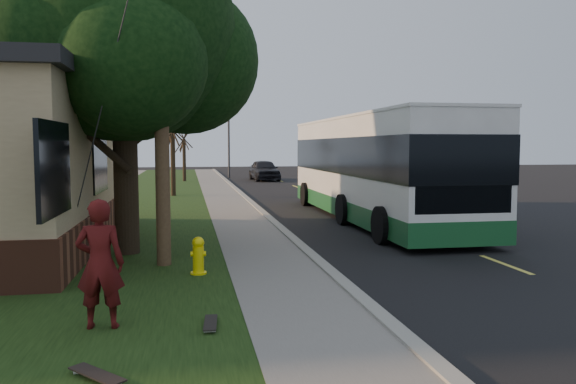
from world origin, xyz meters
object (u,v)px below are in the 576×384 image
Objects in this scene: leafy_tree at (125,34)px; dumpster at (23,212)px; utility_pole at (160,46)px; skateboard_main at (210,323)px; skateboard_spare at (97,375)px; distant_car at (264,170)px; transit_bus at (373,165)px; fire_hydrant at (198,256)px; traffic_signal at (229,139)px; bare_tree_near at (173,155)px; bare_tree_far at (184,154)px; skateboarder at (100,264)px.

leafy_tree is 4.87× the size of dumpster.
utility_pole reaches higher than skateboard_main.
skateboard_spare is 12.35m from dumpster.
distant_car reaches higher than skateboard_main.
utility_pole is at bearing -135.66° from transit_bus.
traffic_signal is (3.10, 34.00, 2.73)m from fire_hydrant.
bare_tree_near is at bearing 90.66° from utility_pole.
transit_bus reaches higher than skateboard_main.
bare_tree_far reaches higher than fire_hydrant.
leafy_tree is at bearing -92.50° from bare_tree_near.
bare_tree_far is 33.35m from skateboard_main.
skateboarder reaches higher than distant_car.
fire_hydrant is 4.37m from utility_pole.
skateboarder reaches higher than skateboard_spare.
bare_tree_near reaches higher than fire_hydrant.
traffic_signal reaches higher than distant_car.
bare_tree_far is at bearing -131.19° from traffic_signal.
fire_hydrant is at bearing -87.14° from bare_tree_near.
utility_pole is at bearing 125.38° from fire_hydrant.
leafy_tree reaches higher than skateboarder.
bare_tree_far is at bearing 88.72° from skateboard_spare.
leafy_tree is at bearing -50.04° from dumpster.
fire_hydrant is at bearing -102.83° from distant_car.
bare_tree_near reaches higher than dumpster.
utility_pole is 12.66× the size of skateboard_main.
skateboarder reaches higher than fire_hydrant.
skateboarder is at bearing -96.90° from traffic_signal.
skateboard_main is at bearing 51.26° from skateboard_spare.
transit_bus is at bearing 59.70° from skateboard_spare.
bare_tree_near is 6.01× the size of skateboard_main.
utility_pole reaches higher than fire_hydrant.
skateboard_spare is at bearing -128.74° from skateboard_main.
transit_bus is at bearing -73.45° from bare_tree_far.
bare_tree_near is 0.78× the size of traffic_signal.
leafy_tree is (-1.57, 2.65, 4.73)m from fire_hydrant.
leafy_tree reaches higher than traffic_signal.
bare_tree_far is 5.63× the size of skateboard_main.
transit_bus is 11.39m from dumpster.
traffic_signal is at bearing 81.53° from leafy_tree.
fire_hydrant is 3.42m from skateboarder.
fire_hydrant is 1.03× the size of skateboard_spare.
leafy_tree is 1.69× the size of distant_car.
transit_bus is at bearing -55.24° from bare_tree_near.
leafy_tree is 7.98m from skateboard_main.
transit_bus is at bearing 51.29° from fire_hydrant.
distant_car is at bearing -52.74° from traffic_signal.
bare_tree_far is 2.24× the size of skateboarder.
traffic_signal is at bearing 75.96° from bare_tree_near.
skateboard_main is (-6.11, -11.05, -1.79)m from transit_bus.
fire_hydrant is 18.10m from bare_tree_near.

